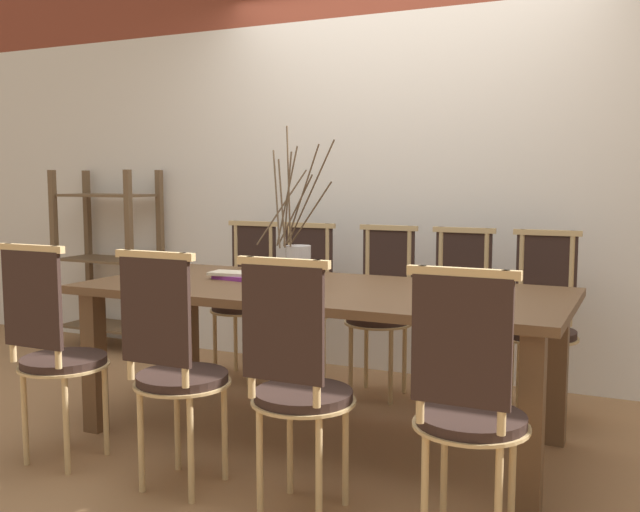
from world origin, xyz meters
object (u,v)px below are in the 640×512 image
chair_far_center (382,305)px  vase_centerpiece (298,260)px  dining_table (320,306)px  shelving_rack (108,260)px  book_stack (235,275)px  chair_near_center (297,380)px

chair_far_center → vase_centerpiece: bearing=83.1°
dining_table → shelving_rack: shelving_rack is taller
shelving_rack → dining_table: bearing=-25.0°
dining_table → book_stack: 0.54m
chair_near_center → vase_centerpiece: (-0.36, 0.72, 0.35)m
vase_centerpiece → book_stack: 0.48m
dining_table → vase_centerpiece: vase_centerpiece is taller
vase_centerpiece → shelving_rack: (-2.17, 1.13, -0.22)m
chair_near_center → shelving_rack: size_ratio=0.75×
chair_near_center → dining_table: bearing=109.4°
chair_near_center → shelving_rack: bearing=143.9°
dining_table → book_stack: (-0.52, 0.06, 0.11)m
dining_table → chair_near_center: chair_near_center is taller
vase_centerpiece → shelving_rack: 2.46m
chair_near_center → shelving_rack: 3.14m
dining_table → chair_far_center: bearing=88.2°
shelving_rack → vase_centerpiece: bearing=-27.4°
chair_far_center → vase_centerpiece: (-0.11, -0.88, 0.35)m
dining_table → chair_far_center: chair_far_center is taller
chair_near_center → book_stack: 1.20m
book_stack → chair_far_center: bearing=53.6°
chair_far_center → vase_centerpiece: 0.95m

